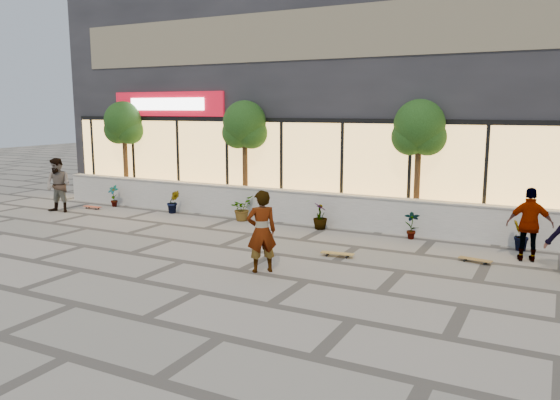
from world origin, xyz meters
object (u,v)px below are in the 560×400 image
at_px(skater_center, 262,231).
at_px(skateboard_right_near, 475,260).
at_px(skater_right_near, 530,225).
at_px(skateboard_center, 337,254).
at_px(skater_left, 58,185).
at_px(skateboard_left, 92,207).
at_px(tree_west, 124,125).
at_px(tree_midwest, 245,128).
at_px(tree_mideast, 419,131).

distance_m(skater_center, skateboard_right_near, 5.20).
bearing_deg(skater_right_near, skater_center, 26.91).
bearing_deg(skateboard_center, skater_right_near, 16.31).
bearing_deg(skater_left, skateboard_left, 51.43).
bearing_deg(skater_left, skater_right_near, -7.46).
xyz_separation_m(skater_right_near, skateboard_left, (-14.61, 0.23, -0.82)).
distance_m(skater_left, skater_right_near, 15.16).
xyz_separation_m(tree_west, tree_midwest, (5.50, 0.00, 0.00)).
bearing_deg(skateboard_center, skater_center, -125.00).
bearing_deg(tree_midwest, skateboard_left, -159.82).
bearing_deg(skater_center, tree_midwest, -97.82).
bearing_deg(tree_midwest, skateboard_center, -38.28).
distance_m(tree_midwest, skateboard_right_near, 9.14).
distance_m(tree_west, skater_center, 11.35).
xyz_separation_m(tree_west, skater_center, (9.47, -5.91, -2.05)).
relative_size(tree_midwest, skateboard_left, 5.12).
distance_m(tree_west, tree_midwest, 5.50).
height_order(skater_center, skateboard_right_near, skater_center).
height_order(skater_center, skateboard_center, skater_center).
height_order(skater_left, skateboard_right_near, skater_left).
relative_size(tree_west, skateboard_left, 5.12).
height_order(tree_west, skater_center, tree_west).
xyz_separation_m(tree_mideast, skater_center, (-2.03, -5.91, -2.05)).
distance_m(skater_center, skater_left, 10.29).
height_order(tree_west, skateboard_right_near, tree_west).
bearing_deg(skater_center, tree_mideast, -150.65).
relative_size(skater_right_near, skateboard_center, 2.11).
height_order(tree_west, tree_mideast, same).
bearing_deg(skater_center, skateboard_right_near, 173.67).
bearing_deg(skater_left, skater_center, -26.98).
xyz_separation_m(tree_midwest, skateboard_right_near, (8.15, -2.95, -2.91)).
relative_size(skateboard_center, skateboard_right_near, 1.07).
distance_m(tree_midwest, skater_left, 6.90).
xyz_separation_m(tree_midwest, skater_center, (3.97, -5.91, -2.05)).
xyz_separation_m(skater_right_near, skateboard_center, (-4.22, -1.77, -0.81)).
relative_size(tree_west, skater_left, 2.03).
height_order(tree_midwest, tree_mideast, same).
relative_size(skater_center, skater_left, 0.97).
bearing_deg(skater_left, skateboard_right_near, -10.27).
relative_size(tree_midwest, skater_center, 2.10).
relative_size(tree_west, skater_center, 2.10).
xyz_separation_m(tree_west, skater_left, (-0.40, -2.97, -2.02)).
distance_m(tree_mideast, skater_right_near, 4.44).
relative_size(tree_west, skateboard_center, 4.60).
bearing_deg(tree_west, skater_left, -97.63).
bearing_deg(skateboard_center, tree_mideast, 69.82).
relative_size(tree_mideast, skater_right_near, 2.18).
relative_size(skateboard_center, skateboard_left, 1.11).
bearing_deg(tree_mideast, tree_midwest, 180.00).
height_order(tree_mideast, skater_center, tree_mideast).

